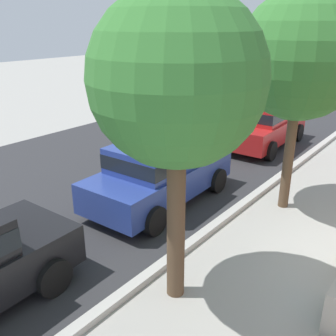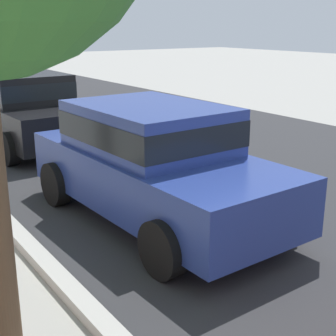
{
  "view_description": "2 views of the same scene",
  "coord_description": "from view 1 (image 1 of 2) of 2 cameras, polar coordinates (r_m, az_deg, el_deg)",
  "views": [
    {
      "loc": [
        -6.75,
        -0.78,
        4.23
      ],
      "look_at": [
        0.17,
        4.67,
        0.8
      ],
      "focal_mm": 40.52,
      "sensor_mm": 36.0,
      "label": 1
    },
    {
      "loc": [
        5.01,
        1.31,
        2.56
      ],
      "look_at": [
        0.17,
        4.67,
        0.8
      ],
      "focal_mm": 51.5,
      "sensor_mm": 36.0,
      "label": 2
    }
  ],
  "objects": [
    {
      "name": "curb_stone",
      "position": [
        8.74,
        8.51,
        -7.46
      ],
      "size": [
        60.0,
        0.2,
        0.12
      ],
      "primitive_type": "cube",
      "color": "#B2AFA8",
      "rests_on": "ground"
    },
    {
      "name": "street_tree_down_street",
      "position": [
        8.8,
        19.37,
        15.56
      ],
      "size": [
        2.75,
        2.75,
        4.92
      ],
      "color": "brown",
      "rests_on": "ground"
    },
    {
      "name": "street_surface",
      "position": [
        11.49,
        -11.72,
        -0.78
      ],
      "size": [
        60.0,
        9.0,
        0.01
      ],
      "primitive_type": "cube",
      "color": "#2D2D30",
      "rests_on": "ground"
    },
    {
      "name": "parked_car_blue",
      "position": [
        9.19,
        -1.32,
        -0.38
      ],
      "size": [
        4.15,
        2.03,
        1.56
      ],
      "color": "navy",
      "rests_on": "ground"
    },
    {
      "name": "street_tree_near_bench",
      "position": [
        5.2,
        1.39,
        12.92
      ],
      "size": [
        2.45,
        2.45,
        4.73
      ],
      "color": "brown",
      "rests_on": "ground"
    },
    {
      "name": "parked_car_red",
      "position": [
        13.94,
        14.11,
        6.56
      ],
      "size": [
        4.15,
        2.03,
        1.56
      ],
      "color": "#B21E1E",
      "rests_on": "ground"
    }
  ]
}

